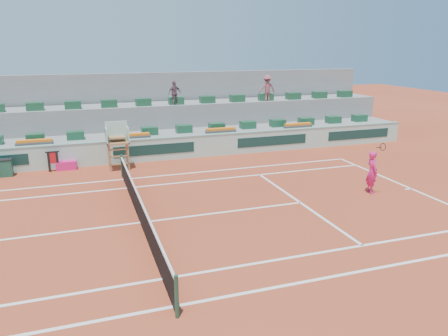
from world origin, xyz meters
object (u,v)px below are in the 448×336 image
(drink_cooler_a, at_px, (6,168))
(tennis_player, at_px, (372,172))
(player_bag, at_px, (66,165))
(umpire_chair, at_px, (117,139))

(drink_cooler_a, height_order, tennis_player, tennis_player)
(player_bag, bearing_deg, umpire_chair, -13.86)
(player_bag, xyz_separation_m, tennis_player, (12.43, -7.95, 0.70))
(umpire_chair, xyz_separation_m, drink_cooler_a, (-5.31, 0.38, -1.12))
(player_bag, relative_size, umpire_chair, 0.41)
(umpire_chair, bearing_deg, player_bag, 166.14)
(player_bag, relative_size, drink_cooler_a, 1.18)
(drink_cooler_a, bearing_deg, tennis_player, -26.87)
(player_bag, distance_m, umpire_chair, 2.95)
(drink_cooler_a, distance_m, tennis_player, 17.03)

